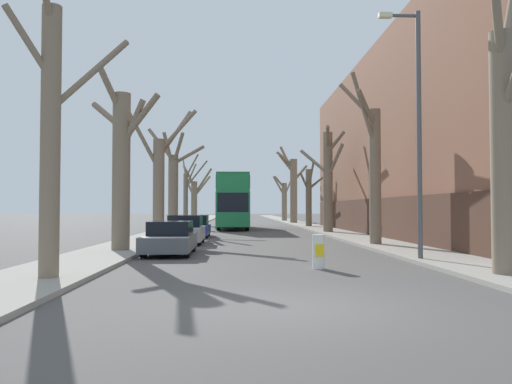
{
  "coord_description": "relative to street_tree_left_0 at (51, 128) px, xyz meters",
  "views": [
    {
      "loc": [
        -1.04,
        -8.79,
        1.75
      ],
      "look_at": [
        0.44,
        28.28,
        2.97
      ],
      "focal_mm": 35.0,
      "sensor_mm": 36.0,
      "label": 1
    }
  ],
  "objects": [
    {
      "name": "street_tree_right_0",
      "position": [
        11.15,
        0.24,
        0.07
      ],
      "size": [
        2.23,
        4.07,
        8.44
      ],
      "color": "#7A6B56",
      "rests_on": "ground"
    },
    {
      "name": "street_tree_right_2",
      "position": [
        10.89,
        22.92,
        0.27
      ],
      "size": [
        2.87,
        5.0,
        7.33
      ],
      "color": "#7A6B56",
      "rests_on": "ground"
    },
    {
      "name": "street_tree_left_0",
      "position": [
        0.0,
        0.0,
        0.0
      ],
      "size": [
        2.55,
        3.36,
        8.64
      ],
      "color": "#7A6B56",
      "rests_on": "ground"
    },
    {
      "name": "parked_car_1",
      "position": [
        1.9,
        12.8,
        -3.0
      ],
      "size": [
        1.76,
        3.94,
        1.41
      ],
      "color": "#9EA3AD",
      "rests_on": "ground"
    },
    {
      "name": "street_tree_right_4",
      "position": [
        10.94,
        44.92,
        0.58
      ],
      "size": [
        3.75,
        2.68,
        8.92
      ],
      "color": "#7A6B56",
      "rests_on": "ground"
    },
    {
      "name": "building_facade_right",
      "position": [
        17.72,
        19.66,
        2.17
      ],
      "size": [
        10.08,
        34.53,
        11.7
      ],
      "color": "brown",
      "rests_on": "ground"
    },
    {
      "name": "street_tree_right_3",
      "position": [
        11.22,
        33.73,
        -0.64
      ],
      "size": [
        3.17,
        1.87,
        6.09
      ],
      "color": "#7A6B56",
      "rests_on": "ground"
    },
    {
      "name": "street_tree_left_2",
      "position": [
        0.02,
        16.87,
        -0.23
      ],
      "size": [
        3.9,
        2.22,
        7.66
      ],
      "color": "#7A6B56",
      "rests_on": "ground"
    },
    {
      "name": "double_decker_bus",
      "position": [
        4.17,
        30.66,
        -1.12
      ],
      "size": [
        2.61,
        11.22,
        4.5
      ],
      "color": "#1E7F47",
      "rests_on": "ground"
    },
    {
      "name": "traffic_bollard",
      "position": [
        6.81,
        2.44,
        -3.17
      ],
      "size": [
        0.37,
        0.38,
        0.99
      ],
      "color": "white",
      "rests_on": "ground"
    },
    {
      "name": "street_tree_left_5",
      "position": [
        0.01,
        41.23,
        -0.78
      ],
      "size": [
        2.88,
        4.41,
        6.11
      ],
      "color": "#7A6B56",
      "rests_on": "ground"
    },
    {
      "name": "parked_car_0",
      "position": [
        1.9,
        7.16,
        -3.07
      ],
      "size": [
        1.76,
        4.06,
        1.26
      ],
      "color": "#4C5156",
      "rests_on": "ground"
    },
    {
      "name": "street_tree_left_3",
      "position": [
        -0.19,
        24.68,
        -0.21
      ],
      "size": [
        4.28,
        2.67,
        7.73
      ],
      "color": "#7A6B56",
      "rests_on": "ground"
    },
    {
      "name": "sidewalk_left",
      "position": [
        -0.48,
        46.79,
        -3.61
      ],
      "size": [
        2.7,
        120.0,
        0.12
      ],
      "primitive_type": "cube",
      "color": "gray",
      "rests_on": "ground"
    },
    {
      "name": "street_tree_left_1",
      "position": [
        -0.13,
        7.88,
        -0.17
      ],
      "size": [
        3.16,
        2.23,
        7.18
      ],
      "color": "#7A6B56",
      "rests_on": "ground"
    },
    {
      "name": "parked_car_2",
      "position": [
        1.9,
        18.66,
        -3.04
      ],
      "size": [
        1.73,
        4.18,
        1.34
      ],
      "color": "navy",
      "rests_on": "ground"
    },
    {
      "name": "ground_plane",
      "position": [
        5.45,
        -3.21,
        -3.67
      ],
      "size": [
        300.0,
        300.0,
        0.0
      ],
      "primitive_type": "plane",
      "color": "#4C4947"
    },
    {
      "name": "street_tree_left_4",
      "position": [
        -0.03,
        33.04,
        -0.6
      ],
      "size": [
        2.7,
        3.98,
        6.71
      ],
      "color": "#7A6B56",
      "rests_on": "ground"
    },
    {
      "name": "lamp_post",
      "position": [
        10.35,
        4.11,
        0.94
      ],
      "size": [
        1.4,
        0.2,
        8.3
      ],
      "color": "#4C4F54",
      "rests_on": "ground"
    },
    {
      "name": "sidewalk_right",
      "position": [
        11.39,
        46.79,
        -3.61
      ],
      "size": [
        2.7,
        120.0,
        0.12
      ],
      "primitive_type": "cube",
      "color": "gray",
      "rests_on": "ground"
    },
    {
      "name": "street_tree_right_5",
      "position": [
        10.84,
        54.85,
        -0.61
      ],
      "size": [
        2.85,
        3.67,
        6.2
      ],
      "color": "#7A6B56",
      "rests_on": "ground"
    },
    {
      "name": "street_tree_right_1",
      "position": [
        10.78,
        10.81,
        -0.05
      ],
      "size": [
        1.9,
        1.86,
        7.91
      ],
      "color": "#7A6B56",
      "rests_on": "ground"
    }
  ]
}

